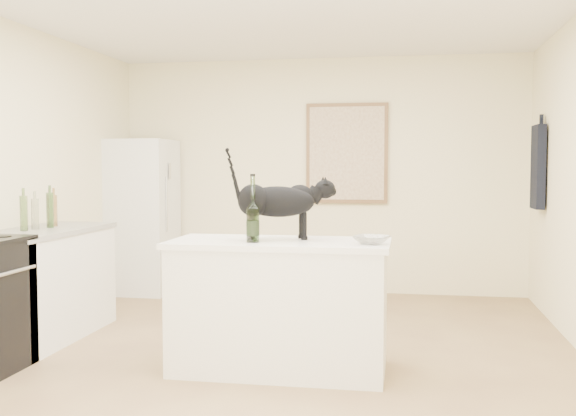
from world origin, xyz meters
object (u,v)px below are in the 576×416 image
(fridge, at_px, (142,216))
(glass_bowl, at_px, (371,240))
(black_cat, at_px, (277,206))
(wine_bottle, at_px, (253,212))

(fridge, height_order, glass_bowl, fridge)
(black_cat, height_order, wine_bottle, black_cat)
(fridge, relative_size, black_cat, 2.53)
(fridge, height_order, wine_bottle, fridge)
(glass_bowl, bearing_deg, fridge, 135.17)
(fridge, distance_m, black_cat, 3.23)
(glass_bowl, bearing_deg, black_cat, 165.75)
(fridge, distance_m, glass_bowl, 3.78)
(fridge, bearing_deg, black_cat, -50.97)
(black_cat, bearing_deg, glass_bowl, -34.10)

